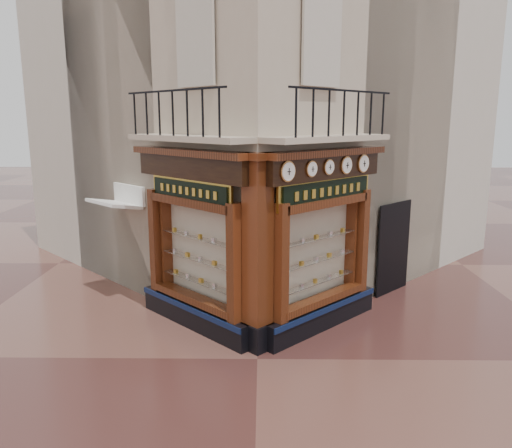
{
  "coord_description": "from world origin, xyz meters",
  "views": [
    {
      "loc": [
        0.09,
        -8.99,
        4.59
      ],
      "look_at": [
        -0.05,
        2.0,
        2.28
      ],
      "focal_mm": 35.0,
      "sensor_mm": 36.0,
      "label": 1
    }
  ],
  "objects_px": {
    "awning": "(119,296)",
    "corner_pilaster": "(258,256)",
    "clock_e": "(363,163)",
    "clock_d": "(346,165)",
    "signboard_left": "(190,191)",
    "clock_c": "(329,167)",
    "clock_a": "(288,171)",
    "clock_b": "(312,169)",
    "signboard_right": "(327,191)"
  },
  "relations": [
    {
      "from": "corner_pilaster",
      "to": "clock_e",
      "type": "distance_m",
      "value": 3.37
    },
    {
      "from": "corner_pilaster",
      "to": "clock_b",
      "type": "height_order",
      "value": "corner_pilaster"
    },
    {
      "from": "clock_c",
      "to": "signboard_right",
      "type": "relative_size",
      "value": 0.15
    },
    {
      "from": "clock_b",
      "to": "awning",
      "type": "height_order",
      "value": "clock_b"
    },
    {
      "from": "corner_pilaster",
      "to": "signboard_left",
      "type": "bearing_deg",
      "value": 100.25
    },
    {
      "from": "clock_a",
      "to": "clock_b",
      "type": "height_order",
      "value": "clock_a"
    },
    {
      "from": "corner_pilaster",
      "to": "clock_c",
      "type": "distance_m",
      "value": 2.39
    },
    {
      "from": "clock_c",
      "to": "awning",
      "type": "distance_m",
      "value": 6.66
    },
    {
      "from": "clock_b",
      "to": "clock_a",
      "type": "bearing_deg",
      "value": 180.0
    },
    {
      "from": "corner_pilaster",
      "to": "clock_e",
      "type": "xyz_separation_m",
      "value": [
        2.35,
        1.75,
        1.67
      ]
    },
    {
      "from": "clock_c",
      "to": "signboard_right",
      "type": "distance_m",
      "value": 0.54
    },
    {
      "from": "clock_b",
      "to": "signboard_right",
      "type": "xyz_separation_m",
      "value": [
        0.39,
        0.55,
        -0.52
      ]
    },
    {
      "from": "clock_b",
      "to": "signboard_right",
      "type": "bearing_deg",
      "value": 9.44
    },
    {
      "from": "corner_pilaster",
      "to": "clock_e",
      "type": "relative_size",
      "value": 9.62
    },
    {
      "from": "clock_a",
      "to": "clock_d",
      "type": "bearing_deg",
      "value": 0.0
    },
    {
      "from": "corner_pilaster",
      "to": "signboard_left",
      "type": "height_order",
      "value": "corner_pilaster"
    },
    {
      "from": "clock_c",
      "to": "signboard_left",
      "type": "distance_m",
      "value": 2.98
    },
    {
      "from": "clock_d",
      "to": "corner_pilaster",
      "type": "bearing_deg",
      "value": 169.28
    },
    {
      "from": "clock_c",
      "to": "signboard_right",
      "type": "xyz_separation_m",
      "value": [
        -0.0,
        0.15,
        -0.52
      ]
    },
    {
      "from": "clock_d",
      "to": "signboard_left",
      "type": "distance_m",
      "value": 3.41
    },
    {
      "from": "clock_e",
      "to": "awning",
      "type": "height_order",
      "value": "clock_e"
    },
    {
      "from": "clock_d",
      "to": "awning",
      "type": "height_order",
      "value": "clock_d"
    },
    {
      "from": "clock_b",
      "to": "clock_c",
      "type": "height_order",
      "value": "same"
    },
    {
      "from": "corner_pilaster",
      "to": "signboard_left",
      "type": "relative_size",
      "value": 2.04
    },
    {
      "from": "awning",
      "to": "corner_pilaster",
      "type": "bearing_deg",
      "value": -173.97
    },
    {
      "from": "clock_a",
      "to": "signboard_left",
      "type": "height_order",
      "value": "clock_a"
    },
    {
      "from": "signboard_right",
      "to": "awning",
      "type": "bearing_deg",
      "value": 114.02
    },
    {
      "from": "clock_a",
      "to": "clock_d",
      "type": "height_order",
      "value": "clock_a"
    },
    {
      "from": "clock_c",
      "to": "awning",
      "type": "height_order",
      "value": "clock_c"
    },
    {
      "from": "corner_pilaster",
      "to": "awning",
      "type": "height_order",
      "value": "corner_pilaster"
    },
    {
      "from": "clock_b",
      "to": "signboard_right",
      "type": "height_order",
      "value": "clock_b"
    },
    {
      "from": "signboard_left",
      "to": "awning",
      "type": "bearing_deg",
      "value": 3.52
    },
    {
      "from": "clock_a",
      "to": "clock_c",
      "type": "height_order",
      "value": "clock_a"
    },
    {
      "from": "clock_a",
      "to": "signboard_left",
      "type": "distance_m",
      "value": 2.34
    },
    {
      "from": "clock_c",
      "to": "signboard_left",
      "type": "relative_size",
      "value": 0.17
    },
    {
      "from": "signboard_left",
      "to": "clock_b",
      "type": "bearing_deg",
      "value": -147.23
    },
    {
      "from": "clock_b",
      "to": "signboard_left",
      "type": "distance_m",
      "value": 2.64
    },
    {
      "from": "clock_b",
      "to": "clock_d",
      "type": "distance_m",
      "value": 1.17
    },
    {
      "from": "clock_b",
      "to": "signboard_right",
      "type": "distance_m",
      "value": 0.85
    },
    {
      "from": "clock_c",
      "to": "signboard_right",
      "type": "bearing_deg",
      "value": 46.69
    },
    {
      "from": "clock_e",
      "to": "clock_a",
      "type": "bearing_deg",
      "value": -180.0
    },
    {
      "from": "signboard_right",
      "to": "clock_c",
      "type": "bearing_deg",
      "value": -133.31
    },
    {
      "from": "clock_d",
      "to": "signboard_right",
      "type": "height_order",
      "value": "clock_d"
    },
    {
      "from": "clock_a",
      "to": "clock_c",
      "type": "distance_m",
      "value": 1.27
    },
    {
      "from": "clock_d",
      "to": "signboard_right",
      "type": "distance_m",
      "value": 0.73
    },
    {
      "from": "corner_pilaster",
      "to": "clock_c",
      "type": "height_order",
      "value": "corner_pilaster"
    },
    {
      "from": "clock_a",
      "to": "clock_b",
      "type": "distance_m",
      "value": 0.71
    },
    {
      "from": "corner_pilaster",
      "to": "clock_a",
      "type": "xyz_separation_m",
      "value": [
        0.57,
        -0.03,
        1.67
      ]
    },
    {
      "from": "clock_b",
      "to": "clock_d",
      "type": "relative_size",
      "value": 0.86
    },
    {
      "from": "signboard_left",
      "to": "clock_c",
      "type": "bearing_deg",
      "value": -137.97
    }
  ]
}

